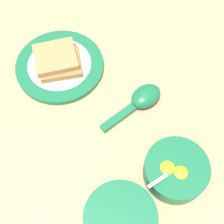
# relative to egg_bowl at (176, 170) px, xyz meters

# --- Properties ---
(ground_plane) EXTENTS (3.00, 3.00, 0.00)m
(ground_plane) POSITION_rel_egg_bowl_xyz_m (0.01, -0.14, -0.03)
(ground_plane) COLOR tan
(egg_bowl) EXTENTS (0.15, 0.13, 0.07)m
(egg_bowl) POSITION_rel_egg_bowl_xyz_m (0.00, 0.00, 0.00)
(egg_bowl) COLOR #196B42
(egg_bowl) RESTS_ON ground_plane
(toast_plate) EXTENTS (0.22, 0.22, 0.02)m
(toast_plate) POSITION_rel_egg_bowl_xyz_m (0.05, -0.38, -0.02)
(toast_plate) COLOR #196B42
(toast_plate) RESTS_ON ground_plane
(toast_sandwich) EXTENTS (0.13, 0.14, 0.03)m
(toast_sandwich) POSITION_rel_egg_bowl_xyz_m (0.05, -0.38, 0.01)
(toast_sandwich) COLOR #9E7042
(toast_sandwich) RESTS_ON toast_plate
(soup_spoon) EXTENTS (0.17, 0.06, 0.03)m
(soup_spoon) POSITION_rel_egg_bowl_xyz_m (-0.05, -0.18, -0.01)
(soup_spoon) COLOR #196B42
(soup_spoon) RESTS_ON ground_plane
(congee_bowl) EXTENTS (0.14, 0.14, 0.05)m
(congee_bowl) POSITION_rel_egg_bowl_xyz_m (0.15, 0.01, 0.00)
(congee_bowl) COLOR #196B42
(congee_bowl) RESTS_ON ground_plane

